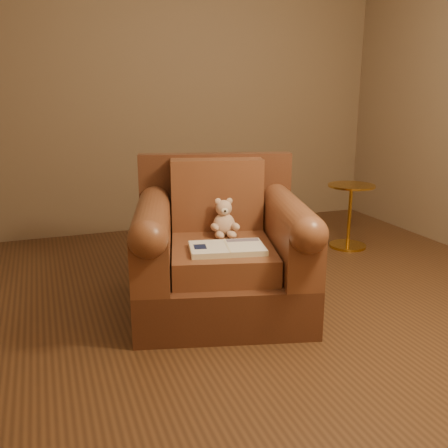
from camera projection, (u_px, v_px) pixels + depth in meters
name	position (u px, v px, depth m)	size (l,w,h in m)	color
floor	(270.00, 297.00, 3.37)	(4.00, 4.00, 0.00)	#51311B
room	(278.00, 26.00, 2.92)	(4.02, 4.02, 2.71)	#7B644B
armchair	(220.00, 252.00, 3.15)	(1.26, 1.22, 0.94)	#552E1C
teddy_bear	(224.00, 221.00, 3.19)	(0.18, 0.21, 0.25)	beige
guidebook	(227.00, 248.00, 2.90)	(0.48, 0.34, 0.04)	beige
side_table	(350.00, 214.00, 4.37)	(0.40, 0.40, 0.56)	gold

